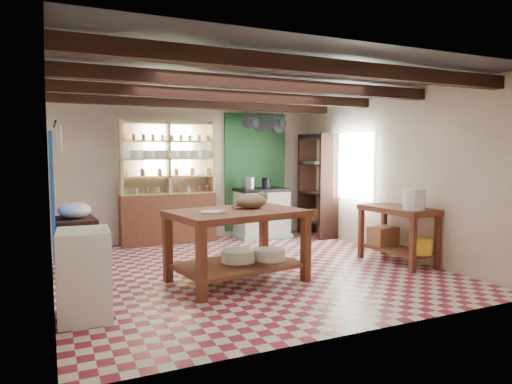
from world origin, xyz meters
name	(u,v)px	position (x,y,z in m)	size (l,w,h in m)	color
floor	(248,270)	(0.00, 0.00, -0.01)	(5.00, 5.00, 0.02)	maroon
ceiling	(247,82)	(0.00, 0.00, 2.60)	(5.00, 5.00, 0.02)	#48484E
wall_back	(194,171)	(0.00, 2.50, 1.30)	(5.00, 0.04, 2.60)	beige
wall_front	(360,191)	(0.00, -2.50, 1.30)	(5.00, 0.04, 2.60)	beige
wall_left	(49,182)	(-2.50, 0.00, 1.30)	(0.04, 5.00, 2.60)	beige
wall_right	(389,174)	(2.50, 0.00, 1.30)	(0.04, 5.00, 2.60)	beige
ceiling_beams	(247,91)	(0.00, 0.00, 2.48)	(5.00, 3.80, 0.15)	black
blue_wall_patch	(52,193)	(-2.47, 0.90, 1.10)	(0.04, 1.40, 1.60)	#1740AE
green_wall_patch	(255,172)	(1.25, 2.47, 1.25)	(1.30, 0.04, 2.30)	#20522A
window_back	(168,149)	(-0.50, 2.48, 1.70)	(0.90, 0.02, 0.80)	silver
window_right	(351,166)	(2.48, 1.00, 1.40)	(0.02, 1.30, 1.20)	silver
utensil_rail	(55,137)	(-2.44, -1.20, 1.78)	(0.06, 0.90, 0.28)	black
pot_rack	(265,124)	(1.25, 2.05, 2.18)	(0.86, 0.12, 0.36)	black
shelving_unit	(168,183)	(-0.55, 2.31, 1.10)	(1.70, 0.34, 2.20)	tan
tall_rack	(317,185)	(2.28, 1.80, 1.00)	(0.40, 0.86, 2.00)	black
work_table	(237,246)	(-0.36, -0.50, 0.46)	(1.62, 1.08, 0.92)	brown
stove	(261,213)	(1.23, 2.15, 0.48)	(0.97, 0.66, 0.95)	beige
prep_table	(76,245)	(-2.20, 0.83, 0.38)	(0.51, 0.74, 0.75)	black
white_cabinet	(84,274)	(-2.22, -1.06, 0.44)	(0.49, 0.59, 0.89)	white
right_counter	(397,235)	(2.18, -0.57, 0.42)	(0.58, 1.17, 0.84)	brown
cat	(251,201)	(-0.13, -0.41, 1.01)	(0.41, 0.31, 0.19)	#8E7252
steel_tray	(214,212)	(-0.70, -0.61, 0.93)	(0.32, 0.32, 0.02)	#AEAFB6
basin_large	(238,256)	(-0.32, -0.44, 0.32)	(0.43, 0.43, 0.15)	white
basin_small	(270,254)	(0.10, -0.53, 0.31)	(0.40, 0.40, 0.14)	white
kettle_left	(250,183)	(0.98, 2.15, 1.06)	(0.19, 0.19, 0.22)	#AEAFB6
kettle_right	(266,183)	(1.33, 2.15, 1.05)	(0.16, 0.16, 0.20)	black
enamel_bowl	(75,210)	(-2.20, 0.83, 0.86)	(0.44, 0.44, 0.22)	white
white_bucket	(414,199)	(2.15, -0.93, 0.99)	(0.30, 0.30, 0.30)	white
wicker_basket	(383,236)	(2.16, -0.27, 0.36)	(0.39, 0.31, 0.27)	#95613C
yellow_tub	(421,246)	(2.20, -1.02, 0.33)	(0.30, 0.30, 0.22)	yellow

